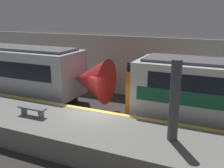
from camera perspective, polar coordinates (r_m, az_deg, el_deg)
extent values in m
plane|color=#33302D|center=(14.14, -3.15, -9.52)|extent=(120.00, 120.00, 0.00)
cube|color=slate|center=(12.48, -7.12, -10.54)|extent=(40.00, 3.67, 1.04)
cube|color=#EAD14C|center=(13.61, -3.50, -5.78)|extent=(40.00, 0.30, 0.01)
cube|color=#B2AD9E|center=(18.81, 5.30, 3.69)|extent=(50.00, 0.15, 4.31)
cylinder|color=#47474C|center=(10.36, 13.45, -3.61)|extent=(0.40, 0.40, 3.23)
cone|color=red|center=(15.90, -4.59, 0.88)|extent=(2.20, 2.72, 2.72)
sphere|color=#F2EFCC|center=(15.59, -1.50, -1.00)|extent=(0.20, 0.20, 0.20)
cube|color=orange|center=(14.77, 5.54, -0.62)|extent=(0.25, 3.01, 2.29)
cube|color=black|center=(14.49, 5.65, 3.73)|extent=(0.25, 2.70, 0.92)
sphere|color=#EA4C42|center=(14.31, 4.01, -2.79)|extent=(0.18, 0.18, 0.18)
sphere|color=#EA4C42|center=(15.55, 5.78, -1.34)|extent=(0.18, 0.18, 0.18)
cube|color=slate|center=(13.77, -18.59, -5.44)|extent=(0.10, 0.32, 0.41)
cube|color=slate|center=(13.11, -15.18, -6.22)|extent=(0.10, 0.32, 0.41)
cube|color=slate|center=(13.36, -17.00, -5.00)|extent=(1.50, 0.40, 0.08)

